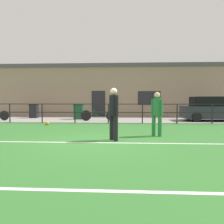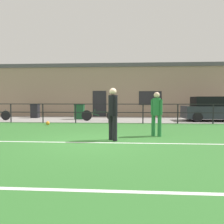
{
  "view_description": "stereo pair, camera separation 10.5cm",
  "coord_description": "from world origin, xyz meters",
  "px_view_note": "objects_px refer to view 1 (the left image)",
  "views": [
    {
      "loc": [
        0.97,
        -7.24,
        1.39
      ],
      "look_at": [
        0.39,
        2.89,
        0.83
      ],
      "focal_mm": 36.12,
      "sensor_mm": 36.0,
      "label": 1
    },
    {
      "loc": [
        1.08,
        -7.23,
        1.39
      ],
      "look_at": [
        0.39,
        2.89,
        0.83
      ],
      "focal_mm": 36.12,
      "sensor_mm": 36.0,
      "label": 2
    }
  ],
  "objects_px": {
    "player_goalkeeper": "(114,111)",
    "parked_car_red": "(213,109)",
    "soccer_ball_match": "(47,123)",
    "bicycle_parked_1": "(98,115)",
    "trash_bin_1": "(79,112)",
    "player_striker": "(157,111)",
    "trash_bin_0": "(34,111)"
  },
  "relations": [
    {
      "from": "player_striker",
      "to": "soccer_ball_match",
      "type": "bearing_deg",
      "value": 177.53
    },
    {
      "from": "soccer_ball_match",
      "to": "parked_car_red",
      "type": "xyz_separation_m",
      "value": [
        9.95,
        2.9,
        0.66
      ]
    },
    {
      "from": "parked_car_red",
      "to": "bicycle_parked_1",
      "type": "bearing_deg",
      "value": -176.16
    },
    {
      "from": "soccer_ball_match",
      "to": "parked_car_red",
      "type": "distance_m",
      "value": 10.38
    },
    {
      "from": "player_goalkeeper",
      "to": "player_striker",
      "type": "height_order",
      "value": "player_goalkeeper"
    },
    {
      "from": "player_goalkeeper",
      "to": "soccer_ball_match",
      "type": "xyz_separation_m",
      "value": [
        -3.87,
        4.45,
        -0.91
      ]
    },
    {
      "from": "soccer_ball_match",
      "to": "trash_bin_0",
      "type": "bearing_deg",
      "value": 119.86
    },
    {
      "from": "player_goalkeeper",
      "to": "bicycle_parked_1",
      "type": "relative_size",
      "value": 0.76
    },
    {
      "from": "soccer_ball_match",
      "to": "bicycle_parked_1",
      "type": "bearing_deg",
      "value": 43.38
    },
    {
      "from": "player_goalkeeper",
      "to": "bicycle_parked_1",
      "type": "xyz_separation_m",
      "value": [
        -1.33,
        6.85,
        -0.63
      ]
    },
    {
      "from": "player_striker",
      "to": "parked_car_red",
      "type": "height_order",
      "value": "player_striker"
    },
    {
      "from": "trash_bin_1",
      "to": "player_striker",
      "type": "bearing_deg",
      "value": -57.59
    },
    {
      "from": "player_striker",
      "to": "soccer_ball_match",
      "type": "distance_m",
      "value": 6.51
    },
    {
      "from": "player_striker",
      "to": "parked_car_red",
      "type": "distance_m",
      "value": 7.78
    },
    {
      "from": "parked_car_red",
      "to": "bicycle_parked_1",
      "type": "xyz_separation_m",
      "value": [
        -7.41,
        -0.5,
        -0.39
      ]
    },
    {
      "from": "player_striker",
      "to": "trash_bin_0",
      "type": "relative_size",
      "value": 1.6
    },
    {
      "from": "player_goalkeeper",
      "to": "parked_car_red",
      "type": "distance_m",
      "value": 9.54
    },
    {
      "from": "player_goalkeeper",
      "to": "bicycle_parked_1",
      "type": "distance_m",
      "value": 7.01
    },
    {
      "from": "parked_car_red",
      "to": "trash_bin_0",
      "type": "relative_size",
      "value": 3.8
    },
    {
      "from": "soccer_ball_match",
      "to": "bicycle_parked_1",
      "type": "relative_size",
      "value": 0.09
    },
    {
      "from": "soccer_ball_match",
      "to": "player_goalkeeper",
      "type": "bearing_deg",
      "value": -48.98
    },
    {
      "from": "trash_bin_0",
      "to": "trash_bin_1",
      "type": "height_order",
      "value": "trash_bin_1"
    },
    {
      "from": "parked_car_red",
      "to": "bicycle_parked_1",
      "type": "height_order",
      "value": "parked_car_red"
    },
    {
      "from": "bicycle_parked_1",
      "to": "soccer_ball_match",
      "type": "bearing_deg",
      "value": -136.62
    },
    {
      "from": "soccer_ball_match",
      "to": "trash_bin_0",
      "type": "height_order",
      "value": "trash_bin_0"
    },
    {
      "from": "player_striker",
      "to": "trash_bin_0",
      "type": "xyz_separation_m",
      "value": [
        -8.06,
        7.98,
        -0.4
      ]
    },
    {
      "from": "parked_car_red",
      "to": "trash_bin_0",
      "type": "xyz_separation_m",
      "value": [
        -12.55,
        1.63,
        -0.21
      ]
    },
    {
      "from": "player_striker",
      "to": "soccer_ball_match",
      "type": "xyz_separation_m",
      "value": [
        -5.46,
        3.45,
        -0.85
      ]
    },
    {
      "from": "soccer_ball_match",
      "to": "trash_bin_1",
      "type": "xyz_separation_m",
      "value": [
        1.0,
        3.57,
        0.45
      ]
    },
    {
      "from": "player_goalkeeper",
      "to": "trash_bin_0",
      "type": "relative_size",
      "value": 1.7
    },
    {
      "from": "player_striker",
      "to": "player_goalkeeper",
      "type": "bearing_deg",
      "value": -117.93
    },
    {
      "from": "parked_car_red",
      "to": "trash_bin_0",
      "type": "bearing_deg",
      "value": 172.59
    }
  ]
}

